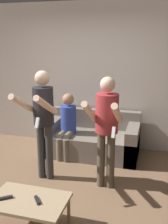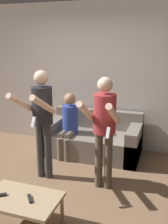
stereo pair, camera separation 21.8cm
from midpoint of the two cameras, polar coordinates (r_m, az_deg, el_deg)
name	(u,v)px [view 1 (the left image)]	position (r m, az deg, el deg)	size (l,w,h in m)	color
ground_plane	(47,198)	(3.68, -9.87, -18.00)	(14.00, 14.00, 0.00)	brown
wall_back	(87,76)	(5.01, -0.69, 7.75)	(6.40, 0.06, 2.70)	beige
couch	(92,140)	(4.79, 0.44, -6.04)	(1.67, 0.86, 0.76)	slate
person_standing_left	(43,115)	(3.76, -10.60, -0.64)	(0.41, 0.74, 1.61)	#383838
person_standing_right	(106,122)	(3.48, 3.11, -2.21)	(0.43, 0.70, 1.56)	brown
person_seated	(67,123)	(4.62, -5.01, -2.45)	(0.28, 0.51, 1.12)	#6B6051
coffee_table	(28,203)	(3.05, -14.16, -18.63)	(0.84, 0.53, 0.37)	tan
remote_near	(6,198)	(3.10, -18.74, -17.29)	(0.14, 0.12, 0.02)	black
remote_far	(37,200)	(2.98, -12.34, -18.25)	(0.12, 0.14, 0.02)	black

